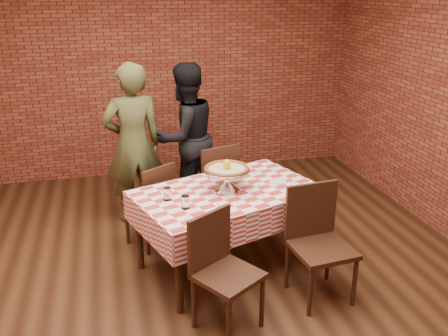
{
  "coord_description": "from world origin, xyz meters",
  "views": [
    {
      "loc": [
        -0.53,
        -3.37,
        2.44
      ],
      "look_at": [
        0.42,
        0.53,
        0.92
      ],
      "focal_mm": 38.68,
      "sensor_mm": 36.0,
      "label": 1
    }
  ],
  "objects_px": {
    "condiment_caddy": "(214,171)",
    "chair_near_right": "(322,247)",
    "diner_olive": "(133,144)",
    "chair_far_left": "(149,204)",
    "pizza": "(227,169)",
    "chair_near_left": "(228,276)",
    "diner_black": "(185,137)",
    "pizza_stand": "(227,180)",
    "water_glass_left": "(185,202)",
    "chair_far_right": "(211,183)",
    "table": "(227,229)",
    "water_glass_right": "(167,194)"
  },
  "relations": [
    {
      "from": "condiment_caddy",
      "to": "chair_near_right",
      "type": "relative_size",
      "value": 0.13
    },
    {
      "from": "condiment_caddy",
      "to": "diner_olive",
      "type": "height_order",
      "value": "diner_olive"
    },
    {
      "from": "condiment_caddy",
      "to": "chair_far_left",
      "type": "bearing_deg",
      "value": 153.85
    },
    {
      "from": "chair_near_right",
      "to": "condiment_caddy",
      "type": "bearing_deg",
      "value": 118.86
    },
    {
      "from": "pizza",
      "to": "chair_near_left",
      "type": "bearing_deg",
      "value": -103.33
    },
    {
      "from": "diner_black",
      "to": "diner_olive",
      "type": "bearing_deg",
      "value": -4.54
    },
    {
      "from": "pizza_stand",
      "to": "chair_far_left",
      "type": "bearing_deg",
      "value": 139.12
    },
    {
      "from": "water_glass_left",
      "to": "chair_far_right",
      "type": "height_order",
      "value": "chair_far_right"
    },
    {
      "from": "table",
      "to": "pizza_stand",
      "type": "relative_size",
      "value": 3.73
    },
    {
      "from": "table",
      "to": "water_glass_right",
      "type": "distance_m",
      "value": 0.7
    },
    {
      "from": "pizza",
      "to": "chair_near_right",
      "type": "xyz_separation_m",
      "value": [
        0.63,
        -0.67,
        -0.48
      ]
    },
    {
      "from": "chair_far_left",
      "to": "chair_near_right",
      "type": "bearing_deg",
      "value": 102.7
    },
    {
      "from": "water_glass_left",
      "to": "condiment_caddy",
      "type": "bearing_deg",
      "value": 58.28
    },
    {
      "from": "water_glass_left",
      "to": "chair_near_left",
      "type": "height_order",
      "value": "chair_near_left"
    },
    {
      "from": "chair_near_right",
      "to": "diner_black",
      "type": "xyz_separation_m",
      "value": [
        -0.76,
        2.07,
        0.36
      ]
    },
    {
      "from": "pizza",
      "to": "condiment_caddy",
      "type": "bearing_deg",
      "value": 99.39
    },
    {
      "from": "table",
      "to": "pizza",
      "type": "height_order",
      "value": "pizza"
    },
    {
      "from": "pizza_stand",
      "to": "pizza",
      "type": "bearing_deg",
      "value": 0.0
    },
    {
      "from": "condiment_caddy",
      "to": "diner_black",
      "type": "distance_m",
      "value": 1.1
    },
    {
      "from": "pizza_stand",
      "to": "chair_near_left",
      "type": "xyz_separation_m",
      "value": [
        -0.21,
        -0.87,
        -0.4
      ]
    },
    {
      "from": "chair_near_left",
      "to": "chair_far_left",
      "type": "bearing_deg",
      "value": 74.66
    },
    {
      "from": "table",
      "to": "chair_far_left",
      "type": "bearing_deg",
      "value": 137.87
    },
    {
      "from": "table",
      "to": "diner_olive",
      "type": "height_order",
      "value": "diner_olive"
    },
    {
      "from": "pizza_stand",
      "to": "chair_far_right",
      "type": "height_order",
      "value": "pizza_stand"
    },
    {
      "from": "water_glass_right",
      "to": "diner_black",
      "type": "bearing_deg",
      "value": 74.95
    },
    {
      "from": "water_glass_left",
      "to": "chair_near_right",
      "type": "bearing_deg",
      "value": -19.74
    },
    {
      "from": "water_glass_left",
      "to": "chair_near_right",
      "type": "relative_size",
      "value": 0.12
    },
    {
      "from": "pizza_stand",
      "to": "diner_olive",
      "type": "distance_m",
      "value": 1.37
    },
    {
      "from": "pizza_stand",
      "to": "chair_near_right",
      "type": "distance_m",
      "value": 0.99
    },
    {
      "from": "pizza",
      "to": "diner_black",
      "type": "distance_m",
      "value": 1.41
    },
    {
      "from": "pizza",
      "to": "diner_black",
      "type": "height_order",
      "value": "diner_black"
    },
    {
      "from": "chair_far_left",
      "to": "diner_black",
      "type": "height_order",
      "value": "diner_black"
    },
    {
      "from": "table",
      "to": "chair_near_right",
      "type": "distance_m",
      "value": 0.91
    },
    {
      "from": "water_glass_left",
      "to": "water_glass_right",
      "type": "height_order",
      "value": "same"
    },
    {
      "from": "table",
      "to": "diner_black",
      "type": "relative_size",
      "value": 0.93
    },
    {
      "from": "table",
      "to": "chair_near_right",
      "type": "xyz_separation_m",
      "value": [
        0.63,
        -0.65,
        0.1
      ]
    },
    {
      "from": "water_glass_right",
      "to": "chair_far_left",
      "type": "distance_m",
      "value": 0.77
    },
    {
      "from": "pizza_stand",
      "to": "diner_olive",
      "type": "xyz_separation_m",
      "value": [
        -0.73,
        1.16,
        0.02
      ]
    },
    {
      "from": "pizza_stand",
      "to": "pizza",
      "type": "relative_size",
      "value": 1.05
    },
    {
      "from": "pizza",
      "to": "water_glass_right",
      "type": "xyz_separation_m",
      "value": [
        -0.54,
        -0.1,
        -0.14
      ]
    },
    {
      "from": "water_glass_right",
      "to": "chair_far_right",
      "type": "distance_m",
      "value": 1.18
    },
    {
      "from": "pizza_stand",
      "to": "chair_near_left",
      "type": "distance_m",
      "value": 0.98
    },
    {
      "from": "water_glass_left",
      "to": "water_glass_right",
      "type": "relative_size",
      "value": 1.0
    },
    {
      "from": "chair_far_right",
      "to": "pizza",
      "type": "bearing_deg",
      "value": 69.74
    },
    {
      "from": "condiment_caddy",
      "to": "chair_near_left",
      "type": "height_order",
      "value": "chair_near_left"
    },
    {
      "from": "chair_far_left",
      "to": "chair_far_right",
      "type": "xyz_separation_m",
      "value": [
        0.7,
        0.31,
        0.03
      ]
    },
    {
      "from": "diner_black",
      "to": "water_glass_right",
      "type": "bearing_deg",
      "value": 49.02
    },
    {
      "from": "table",
      "to": "diner_black",
      "type": "height_order",
      "value": "diner_black"
    },
    {
      "from": "chair_near_left",
      "to": "diner_black",
      "type": "xyz_separation_m",
      "value": [
        0.07,
        2.26,
        0.39
      ]
    },
    {
      "from": "chair_far_right",
      "to": "diner_olive",
      "type": "xyz_separation_m",
      "value": [
        -0.78,
        0.29,
        0.4
      ]
    }
  ]
}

